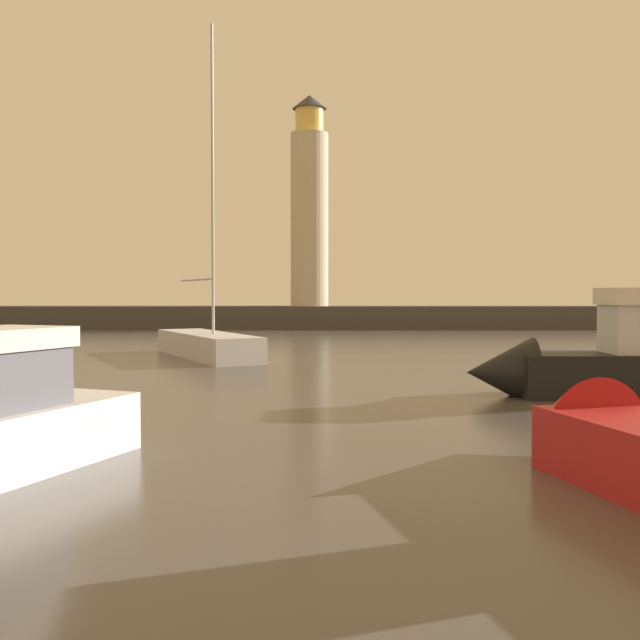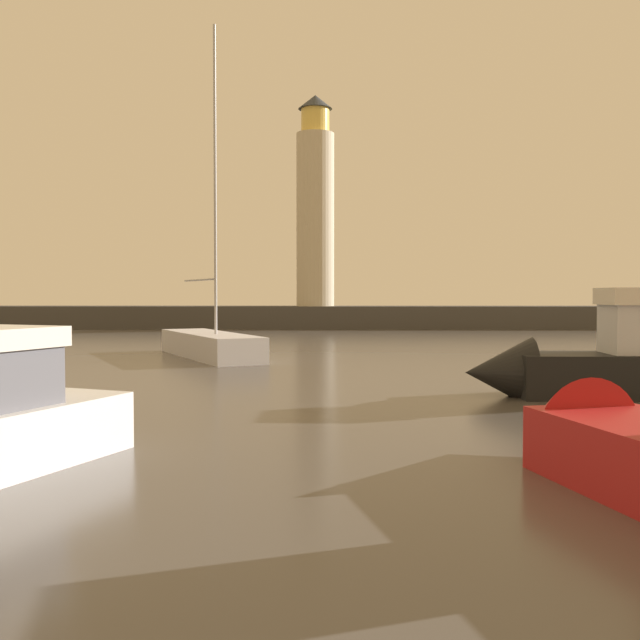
% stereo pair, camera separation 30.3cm
% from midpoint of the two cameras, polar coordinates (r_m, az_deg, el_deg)
% --- Properties ---
extents(ground_plane, '(220.00, 220.00, 0.00)m').
position_cam_midpoint_polar(ground_plane, '(29.40, -1.02, -3.27)').
color(ground_plane, '#4C4742').
extents(breakwater, '(79.66, 4.35, 1.77)m').
position_cam_midpoint_polar(breakwater, '(57.90, -0.59, 0.23)').
color(breakwater, '#423F3D').
rests_on(breakwater, ground_plane).
extents(lighthouse, '(2.99, 2.99, 16.66)m').
position_cam_midpoint_polar(lighthouse, '(58.29, -1.12, 8.88)').
color(lighthouse, beige).
rests_on(lighthouse, breakwater).
extents(motorboat_2, '(6.76, 2.06, 3.21)m').
position_cam_midpoint_polar(motorboat_2, '(20.67, 20.06, -3.09)').
color(motorboat_2, black).
rests_on(motorboat_2, ground_plane).
extents(sailboat_moored, '(5.71, 8.57, 13.92)m').
position_cam_midpoint_polar(sailboat_moored, '(31.70, -9.26, -1.83)').
color(sailboat_moored, silver).
rests_on(sailboat_moored, ground_plane).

